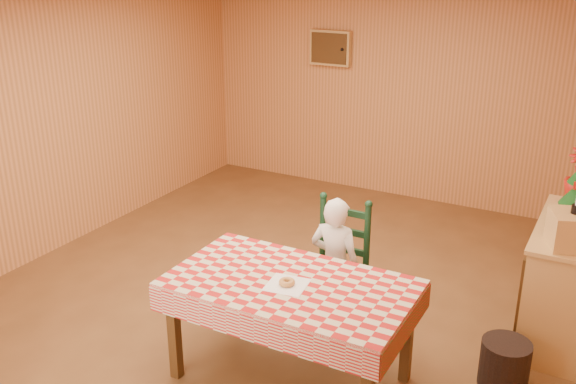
% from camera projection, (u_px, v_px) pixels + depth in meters
% --- Properties ---
extents(ground, '(6.00, 6.00, 0.00)m').
position_uv_depth(ground, '(277.00, 301.00, 5.56)').
color(ground, brown).
rests_on(ground, ground).
extents(cabin_walls, '(5.10, 6.05, 2.65)m').
position_uv_depth(cabin_walls, '(307.00, 82.00, 5.36)').
color(cabin_walls, '#C98248').
rests_on(cabin_walls, ground).
extents(dining_table, '(1.66, 0.96, 0.77)m').
position_uv_depth(dining_table, '(290.00, 293.00, 4.33)').
color(dining_table, '#482D13').
rests_on(dining_table, ground).
extents(ladder_chair, '(0.44, 0.40, 1.08)m').
position_uv_depth(ladder_chair, '(338.00, 269.00, 5.04)').
color(ladder_chair, black).
rests_on(ladder_chair, ground).
extents(seated_child, '(0.41, 0.27, 1.12)m').
position_uv_depth(seated_child, '(335.00, 265.00, 4.98)').
color(seated_child, white).
rests_on(seated_child, ground).
extents(napkin, '(0.29, 0.29, 0.00)m').
position_uv_depth(napkin, '(287.00, 285.00, 4.26)').
color(napkin, white).
rests_on(napkin, dining_table).
extents(donut, '(0.13, 0.13, 0.04)m').
position_uv_depth(donut, '(287.00, 282.00, 4.25)').
color(donut, '#B98242').
rests_on(donut, napkin).
extents(shelf_unit, '(0.54, 1.24, 0.93)m').
position_uv_depth(shelf_unit, '(566.00, 281.00, 4.94)').
color(shelf_unit, tan).
rests_on(shelf_unit, ground).
extents(crate, '(0.38, 0.38, 0.25)m').
position_uv_depth(crate, '(573.00, 230.00, 4.40)').
color(crate, tan).
rests_on(crate, shelf_unit).
extents(storage_bin, '(0.36, 0.36, 0.34)m').
position_uv_depth(storage_bin, '(504.00, 364.00, 4.44)').
color(storage_bin, black).
rests_on(storage_bin, ground).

